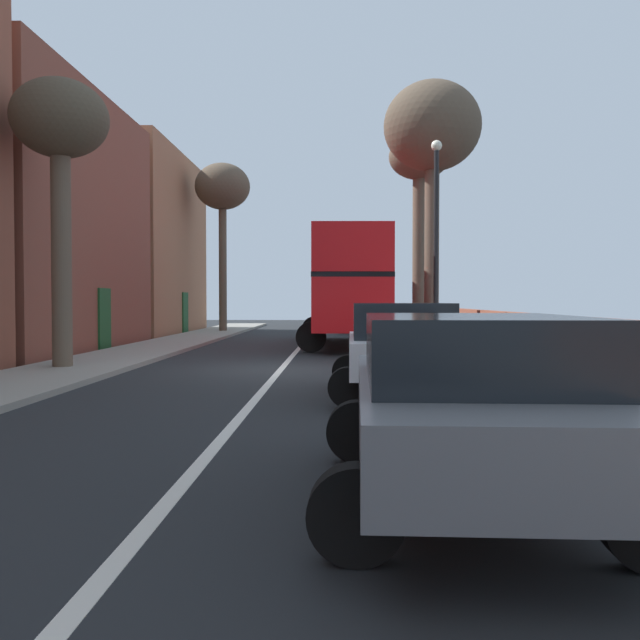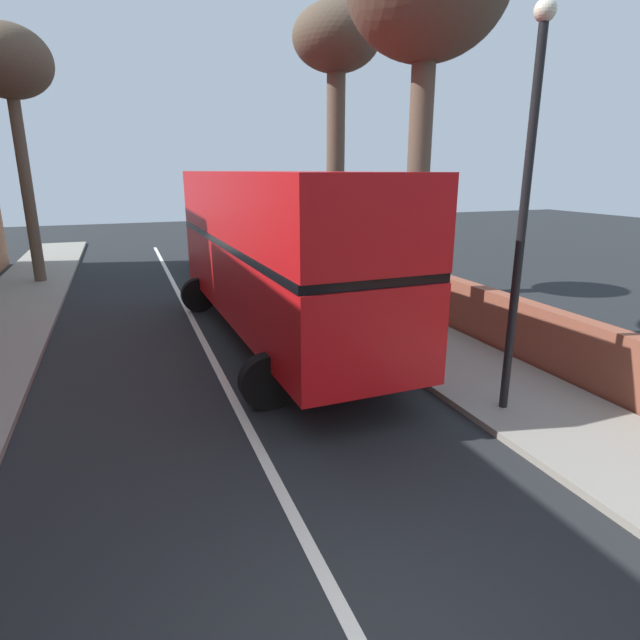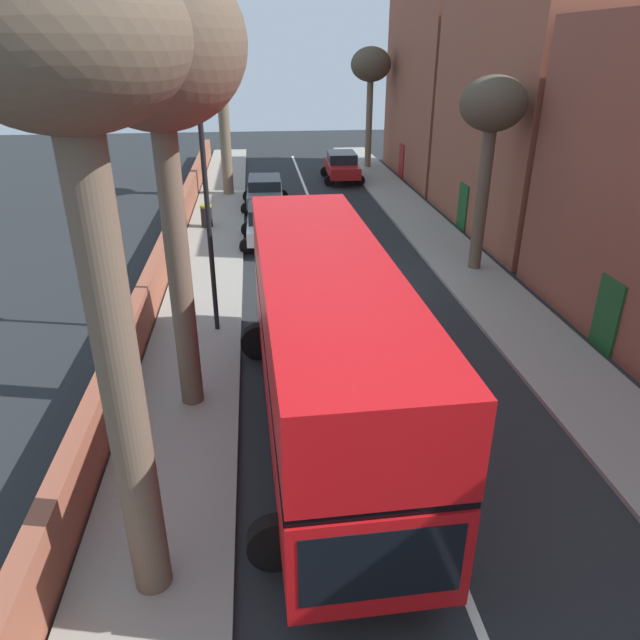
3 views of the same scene
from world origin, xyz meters
The scene contains 15 objects.
ground_plane centered at (0.00, 0.00, 0.00)m, with size 84.00×84.00×0.00m, color black.
road_centre_line centered at (0.00, 0.00, 0.00)m, with size 0.16×54.00×0.01m, color silver.
sidewalk_left centered at (-4.90, 0.00, 0.06)m, with size 2.60×60.00×0.12m, color gray.
sidewalk_right centered at (4.90, 0.00, 0.06)m, with size 2.60×60.00×0.12m, color gray.
boundary_wall_right centered at (6.45, 0.00, 0.68)m, with size 0.36×54.00×1.35m, color brown.
double_decker_bus centered at (1.70, 8.99, 2.35)m, with size 3.75×10.56×4.06m.
parked_car_white_right_1 centered at (2.50, -4.81, 0.93)m, with size 2.51×4.02×1.65m.
parked_car_grey_right_2 centered at (2.50, -11.07, 0.90)m, with size 2.55×4.54×1.57m.
parked_car_green_right_3 centered at (2.50, 19.43, 0.93)m, with size 2.58×4.17×1.64m.
street_tree_left_0 centered at (-4.63, 18.62, 7.37)m, with size 2.85×2.85×8.67m.
street_tree_left_2 centered at (-5.18, -0.64, 5.65)m, with size 2.27×2.27×6.80m.
street_tree_right_3 centered at (4.69, 7.56, 7.61)m, with size 3.41×3.41×9.27m.
street_tree_right_5 centered at (4.84, 12.78, 7.24)m, with size 2.62×2.62×8.70m.
lamppost_right centered at (4.30, 3.71, 3.81)m, with size 0.32×0.32×6.31m.
litter_bin_right centered at (5.30, -7.35, 0.64)m, with size 0.55×0.55×1.02m.
Camera 1 is at (1.44, -16.72, 1.69)m, focal length 38.38 mm.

